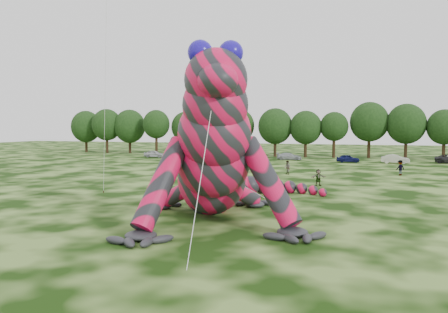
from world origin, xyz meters
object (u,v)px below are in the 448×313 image
car_2 (243,156)px  car_4 (348,158)px  inflatable_gecko (210,135)px  spectator_1 (287,168)px  tree_1 (107,131)px  tree_3 (156,132)px  tree_12 (444,135)px  tree_0 (86,131)px  car_1 (204,154)px  tree_6 (238,132)px  tree_10 (369,130)px  car_5 (395,159)px  car_0 (154,154)px  tree_7 (275,132)px  tree_9 (334,135)px  spectator_4 (212,160)px  tree_8 (306,134)px  car_3 (289,156)px  tree_4 (186,133)px  tree_5 (214,131)px  tree_11 (406,131)px  spectator_0 (219,171)px  spectator_2 (400,168)px  tree_2 (130,131)px  spectator_5 (318,178)px

car_2 → car_4: size_ratio=1.23×
inflatable_gecko → spectator_1: (1.42, 25.36, -4.56)m
tree_1 → car_4: 53.53m
tree_3 → tree_12: 55.73m
tree_0 → inflatable_gecko: bearing=-49.4°
car_4 → car_2: bearing=78.0°
car_1 → spectator_1: 30.92m
tree_6 → car_2: 9.76m
tree_10 → car_5: bearing=-71.8°
tree_10 → car_0: (-39.26, -10.42, -4.57)m
tree_1 → inflatable_gecko: bearing=-52.5°
car_4 → tree_7: bearing=47.3°
tree_10 → tree_12: 12.67m
tree_9 → spectator_4: (-16.64, -22.86, -3.51)m
spectator_1 → tree_8: bearing=137.1°
inflatable_gecko → car_3: inflatable_gecko is taller
tree_4 → car_5: 42.65m
spectator_4 → tree_1: bearing=138.7°
tree_8 → car_0: (-27.65, -8.83, -3.79)m
tree_5 → tree_7: 13.15m
tree_4 → tree_6: (12.08, -2.03, 0.22)m
tree_4 → spectator_1: size_ratio=5.30×
tree_6 → spectator_4: (1.98, -22.20, -3.91)m
tree_11 → car_1: bearing=-167.2°
spectator_0 → spectator_2: size_ratio=0.85×
tree_2 → tree_3: bearing=-13.1°
tree_0 → car_4: size_ratio=2.56×
tree_4 → spectator_2: bearing=-36.6°
tree_4 → car_1: size_ratio=2.24×
car_5 → spectator_0: size_ratio=2.74×
tree_11 → car_3: (-19.99, -8.72, -4.40)m
inflatable_gecko → spectator_4: 35.99m
tree_5 → spectator_2: tree_5 is taller
car_2 → car_3: (8.22, 1.07, 0.00)m
car_5 → inflatable_gecko: bearing=164.0°
tree_3 → car_2: bearing=-22.1°
inflatable_gecko → car_0: size_ratio=5.44×
tree_0 → car_3: 49.50m
tree_5 → tree_10: tree_10 is taller
tree_8 → spectator_5: size_ratio=5.36×
car_4 → spectator_5: spectator_5 is taller
spectator_2 → tree_4: bearing=-74.4°
tree_2 → car_3: (36.82, -9.28, -4.19)m
car_0 → spectator_4: 21.27m
tree_12 → car_0: size_ratio=2.25×
tree_3 → car_4: (39.59, -9.92, -4.09)m
tree_11 → car_4: tree_11 is taller
tree_12 → car_3: tree_12 is taller
tree_6 → tree_8: size_ratio=1.06×
spectator_4 → spectator_0: bearing=-74.1°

